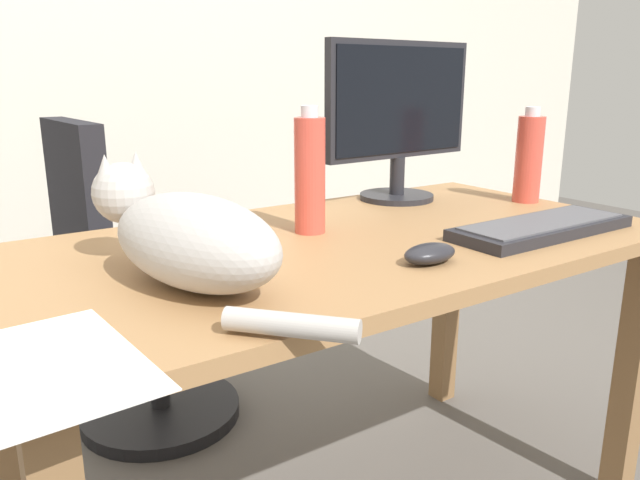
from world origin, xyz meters
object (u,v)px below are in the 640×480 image
object	(u,v)px
keyboard	(542,227)
spray_bottle	(529,158)
cat	(186,235)
water_bottle	(310,174)
monitor	(400,115)
computer_mouse	(430,254)
office_chair	(136,300)

from	to	relation	value
keyboard	spray_bottle	size ratio (longest dim) A/B	1.77
cat	water_bottle	distance (m)	0.39
water_bottle	spray_bottle	size ratio (longest dim) A/B	1.08
monitor	computer_mouse	xyz separation A→B (m)	(-0.34, -0.48, -0.21)
monitor	computer_mouse	bearing A→B (deg)	-125.39
monitor	spray_bottle	xyz separation A→B (m)	(0.27, -0.22, -0.11)
monitor	keyboard	world-z (taller)	monitor
monitor	keyboard	bearing A→B (deg)	-88.77
office_chair	keyboard	size ratio (longest dim) A/B	2.10
water_bottle	spray_bottle	distance (m)	0.66
monitor	spray_bottle	distance (m)	0.36
computer_mouse	monitor	bearing A→B (deg)	54.61
office_chair	spray_bottle	world-z (taller)	spray_bottle
office_chair	keyboard	world-z (taller)	office_chair
computer_mouse	water_bottle	size ratio (longest dim) A/B	0.41
office_chair	cat	xyz separation A→B (m)	(-0.15, -0.79, 0.39)
keyboard	computer_mouse	distance (m)	0.35
cat	water_bottle	size ratio (longest dim) A/B	2.25
monitor	spray_bottle	world-z (taller)	monitor
monitor	spray_bottle	bearing A→B (deg)	-38.94
monitor	cat	xyz separation A→B (m)	(-0.74, -0.34, -0.15)
monitor	keyboard	xyz separation A→B (m)	(0.01, -0.46, -0.21)
office_chair	computer_mouse	world-z (taller)	office_chair
water_bottle	cat	bearing A→B (deg)	-154.15
cat	spray_bottle	size ratio (longest dim) A/B	2.42
office_chair	monitor	size ratio (longest dim) A/B	1.92
cat	spray_bottle	distance (m)	1.02
spray_bottle	office_chair	bearing A→B (deg)	142.40
monitor	water_bottle	bearing A→B (deg)	-156.81
office_chair	water_bottle	world-z (taller)	water_bottle
cat	spray_bottle	world-z (taller)	spray_bottle
office_chair	cat	world-z (taller)	office_chair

